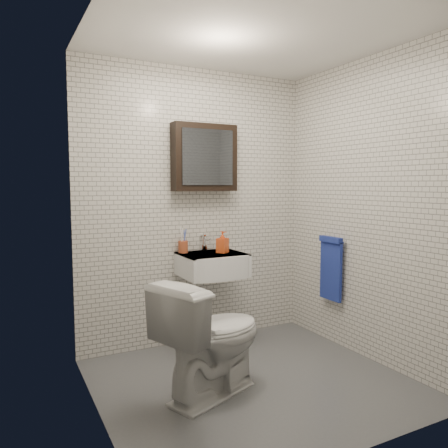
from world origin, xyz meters
The scene contains 9 objects.
ground centered at (0.00, 0.00, 0.01)m, with size 2.20×2.00×0.01m, color #505459.
room_shell centered at (0.00, 0.00, 1.47)m, with size 2.22×2.02×2.51m.
washbasin centered at (0.05, 0.73, 0.76)m, with size 0.55×0.50×0.20m.
faucet centered at (0.05, 0.93, 0.92)m, with size 0.06×0.20×0.15m.
mirror_cabinet centered at (0.05, 0.93, 1.70)m, with size 0.60×0.15×0.60m.
towel_rail centered at (1.04, 0.35, 0.72)m, with size 0.09×0.30×0.58m.
toothbrush_cup centered at (-0.16, 0.93, 0.91)m, with size 0.10×0.10×0.24m.
soap_bottle centered at (0.15, 0.76, 0.95)m, with size 0.09×0.09×0.19m, color #FE551A.
toilet centered at (-0.34, -0.03, 0.41)m, with size 0.46×0.81×0.83m, color silver.
Camera 1 is at (-1.62, -2.67, 1.46)m, focal length 35.00 mm.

